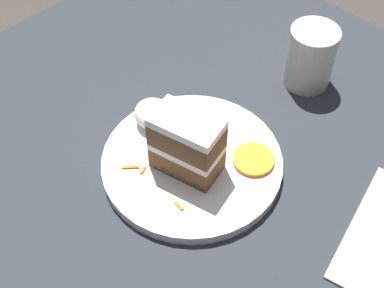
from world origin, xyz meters
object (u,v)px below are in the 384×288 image
plate (192,163)px  cream_dollop (154,114)px  drinking_glass (310,60)px  cake_slice (187,144)px  orange_garnish (253,160)px

plate → cream_dollop: size_ratio=4.23×
plate → drinking_glass: size_ratio=2.52×
cream_dollop → drinking_glass: bearing=69.6°
cream_dollop → drinking_glass: size_ratio=0.60×
drinking_glass → cream_dollop: bearing=-110.4°
cake_slice → cream_dollop: 0.10m
cream_dollop → orange_garnish: bearing=18.2°
cream_dollop → drinking_glass: drinking_glass is taller
cream_dollop → plate: bearing=-5.6°
orange_garnish → drinking_glass: size_ratio=0.58×
cream_dollop → orange_garnish: (0.15, 0.05, -0.02)m
plate → cake_slice: (0.00, -0.01, 0.06)m
drinking_glass → plate: bearing=-91.0°
plate → cake_slice: bearing=-73.6°
plate → cake_slice: size_ratio=2.50×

